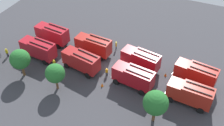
{
  "coord_description": "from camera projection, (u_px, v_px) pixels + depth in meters",
  "views": [
    {
      "loc": [
        -15.07,
        33.83,
        32.97
      ],
      "look_at": [
        0.0,
        0.0,
        1.4
      ],
      "focal_mm": 43.12,
      "sensor_mm": 36.0,
      "label": 1
    }
  ],
  "objects": [
    {
      "name": "firefighter_1",
      "position": [
        107.0,
        72.0,
        47.64
      ],
      "size": [
        0.47,
        0.36,
        1.6
      ],
      "rotation": [
        0.0,
        0.0,
        5.02
      ],
      "color": "black",
      "rests_on": "ground"
    },
    {
      "name": "fire_truck_2",
      "position": [
        93.0,
        45.0,
        51.54
      ],
      "size": [
        7.36,
        3.18,
        3.88
      ],
      "rotation": [
        0.0,
        0.0,
        -0.07
      ],
      "color": "#A81D17",
      "rests_on": "ground"
    },
    {
      "name": "traffic_cone_0",
      "position": [
        166.0,
        74.0,
        47.93
      ],
      "size": [
        0.44,
        0.44,
        0.63
      ],
      "primitive_type": "cone",
      "color": "#F2600C",
      "rests_on": "ground"
    },
    {
      "name": "traffic_cone_1",
      "position": [
        102.0,
        85.0,
        45.94
      ],
      "size": [
        0.47,
        0.47,
        0.67
      ],
      "primitive_type": "cone",
      "color": "#F2600C",
      "rests_on": "ground"
    },
    {
      "name": "fire_truck_7",
      "position": [
        38.0,
        49.0,
        50.71
      ],
      "size": [
        7.38,
        3.25,
        3.88
      ],
      "rotation": [
        0.0,
        0.0,
        -0.08
      ],
      "color": "#A91722",
      "rests_on": "ground"
    },
    {
      "name": "fire_truck_3",
      "position": [
        52.0,
        34.0,
        54.51
      ],
      "size": [
        7.41,
        3.33,
        3.88
      ],
      "rotation": [
        0.0,
        0.0,
        -0.1
      ],
      "color": "#AF1823",
      "rests_on": "ground"
    },
    {
      "name": "firefighter_3",
      "position": [
        7.0,
        52.0,
        51.65
      ],
      "size": [
        0.48,
        0.39,
        1.83
      ],
      "rotation": [
        0.0,
        0.0,
        1.99
      ],
      "color": "black",
      "rests_on": "ground"
    },
    {
      "name": "firefighter_0",
      "position": [
        34.0,
        40.0,
        54.94
      ],
      "size": [
        0.48,
        0.43,
        1.68
      ],
      "rotation": [
        0.0,
        0.0,
        4.15
      ],
      "color": "black",
      "rests_on": "ground"
    },
    {
      "name": "tree_2",
      "position": [
        20.0,
        59.0,
        45.91
      ],
      "size": [
        3.52,
        3.52,
        5.45
      ],
      "color": "brown",
      "rests_on": "ground"
    },
    {
      "name": "tree_1",
      "position": [
        55.0,
        73.0,
        43.58
      ],
      "size": [
        3.27,
        3.27,
        5.06
      ],
      "color": "brown",
      "rests_on": "ground"
    },
    {
      "name": "firefighter_4",
      "position": [
        116.0,
        45.0,
        53.35
      ],
      "size": [
        0.36,
        0.47,
        1.83
      ],
      "rotation": [
        0.0,
        0.0,
        3.45
      ],
      "color": "black",
      "rests_on": "ground"
    },
    {
      "name": "fire_truck_5",
      "position": [
        133.0,
        76.0,
        44.9
      ],
      "size": [
        7.45,
        3.48,
        3.88
      ],
      "rotation": [
        0.0,
        0.0,
        -0.13
      ],
      "color": "maroon",
      "rests_on": "ground"
    },
    {
      "name": "fire_truck_6",
      "position": [
        81.0,
        60.0,
        48.04
      ],
      "size": [
        7.51,
        3.72,
        3.88
      ],
      "rotation": [
        0.0,
        0.0,
        -0.17
      ],
      "color": "#A1191A",
      "rests_on": "ground"
    },
    {
      "name": "tree_0",
      "position": [
        156.0,
        103.0,
        38.16
      ],
      "size": [
        3.73,
        3.73,
        5.78
      ],
      "color": "brown",
      "rests_on": "ground"
    },
    {
      "name": "firefighter_2",
      "position": [
        54.0,
        63.0,
        49.18
      ],
      "size": [
        0.37,
        0.48,
        1.79
      ],
      "rotation": [
        0.0,
        0.0,
        2.78
      ],
      "color": "black",
      "rests_on": "ground"
    },
    {
      "name": "fire_truck_0",
      "position": [
        196.0,
        73.0,
        45.47
      ],
      "size": [
        7.47,
        3.56,
        3.88
      ],
      "rotation": [
        0.0,
        0.0,
        -0.14
      ],
      "color": "#AE1C14",
      "rests_on": "ground"
    },
    {
      "name": "fire_truck_4",
      "position": [
        190.0,
        93.0,
        41.93
      ],
      "size": [
        7.36,
        3.18,
        3.88
      ],
      "rotation": [
        0.0,
        0.0,
        -0.07
      ],
      "color": "#A12217",
      "rests_on": "ground"
    },
    {
      "name": "fire_truck_1",
      "position": [
        141.0,
        59.0,
        48.26
      ],
      "size": [
        7.51,
        3.72,
        3.88
      ],
      "rotation": [
        0.0,
        0.0,
        -0.17
      ],
      "color": "maroon",
      "rests_on": "ground"
    },
    {
      "name": "ground_plane",
      "position": [
        112.0,
        69.0,
        49.57
      ],
      "size": [
        65.78,
        65.78,
        0.0
      ],
      "primitive_type": "plane",
      "color": "#38383D"
    }
  ]
}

